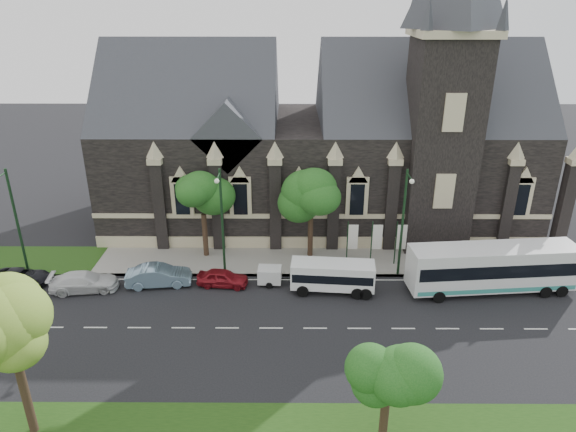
{
  "coord_description": "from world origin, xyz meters",
  "views": [
    {
      "loc": [
        1.32,
        -29.04,
        20.73
      ],
      "look_at": [
        1.12,
        6.0,
        5.75
      ],
      "focal_mm": 31.96,
      "sensor_mm": 36.0,
      "label": 1
    }
  ],
  "objects_px": {
    "banner_flag_left": "(351,239)",
    "sedan": "(159,276)",
    "tour_coach": "(492,267)",
    "shuttle_bus": "(333,275)",
    "banner_flag_right": "(399,240)",
    "box_trailer": "(270,275)",
    "banner_flag_center": "(375,239)",
    "car_far_black": "(21,277)",
    "tree_park_east": "(392,364)",
    "street_lamp_mid": "(222,218)",
    "tree_walk_right": "(314,193)",
    "street_lamp_far": "(15,217)",
    "car_far_white": "(84,282)",
    "tree_walk_left": "(205,194)",
    "car_far_red": "(223,278)",
    "street_lamp_near": "(404,218)",
    "tree_park_near": "(15,325)"
  },
  "relations": [
    {
      "from": "tree_walk_right",
      "to": "banner_flag_center",
      "type": "xyz_separation_m",
      "value": [
        5.08,
        -1.71,
        -3.43
      ]
    },
    {
      "from": "car_far_red",
      "to": "car_far_black",
      "type": "bearing_deg",
      "value": 95.51
    },
    {
      "from": "box_trailer",
      "to": "car_far_red",
      "type": "relative_size",
      "value": 0.67
    },
    {
      "from": "tree_walk_left",
      "to": "tour_coach",
      "type": "xyz_separation_m",
      "value": [
        22.33,
        -5.71,
        -3.73
      ]
    },
    {
      "from": "tree_park_near",
      "to": "shuttle_bus",
      "type": "relative_size",
      "value": 1.34
    },
    {
      "from": "tree_park_near",
      "to": "street_lamp_near",
      "type": "height_order",
      "value": "street_lamp_near"
    },
    {
      "from": "shuttle_bus",
      "to": "car_far_black",
      "type": "relative_size",
      "value": 1.46
    },
    {
      "from": "banner_flag_left",
      "to": "car_far_black",
      "type": "xyz_separation_m",
      "value": [
        -26.06,
        -3.21,
        -1.77
      ]
    },
    {
      "from": "street_lamp_near",
      "to": "car_far_red",
      "type": "height_order",
      "value": "street_lamp_near"
    },
    {
      "from": "banner_flag_right",
      "to": "box_trailer",
      "type": "distance_m",
      "value": 11.16
    },
    {
      "from": "tree_park_east",
      "to": "banner_flag_right",
      "type": "height_order",
      "value": "tree_park_east"
    },
    {
      "from": "tour_coach",
      "to": "shuttle_bus",
      "type": "height_order",
      "value": "tour_coach"
    },
    {
      "from": "box_trailer",
      "to": "sedan",
      "type": "distance_m",
      "value": 8.63
    },
    {
      "from": "street_lamp_mid",
      "to": "tour_coach",
      "type": "height_order",
      "value": "street_lamp_mid"
    },
    {
      "from": "street_lamp_far",
      "to": "tree_walk_left",
      "type": "bearing_deg",
      "value": 14.26
    },
    {
      "from": "banner_flag_left",
      "to": "sedan",
      "type": "relative_size",
      "value": 0.8
    },
    {
      "from": "banner_flag_center",
      "to": "shuttle_bus",
      "type": "bearing_deg",
      "value": -132.11
    },
    {
      "from": "shuttle_bus",
      "to": "sedan",
      "type": "relative_size",
      "value": 1.28
    },
    {
      "from": "tour_coach",
      "to": "tree_walk_right",
      "type": "bearing_deg",
      "value": 151.51
    },
    {
      "from": "tree_park_east",
      "to": "car_far_black",
      "type": "xyz_separation_m",
      "value": [
        -25.95,
        15.11,
        -4.01
      ]
    },
    {
      "from": "street_lamp_mid",
      "to": "box_trailer",
      "type": "xyz_separation_m",
      "value": [
        3.69,
        -1.22,
        -4.32
      ]
    },
    {
      "from": "street_lamp_mid",
      "to": "banner_flag_right",
      "type": "xyz_separation_m",
      "value": [
        14.29,
        1.91,
        -2.73
      ]
    },
    {
      "from": "banner_flag_center",
      "to": "car_far_black",
      "type": "relative_size",
      "value": 0.91
    },
    {
      "from": "car_far_white",
      "to": "street_lamp_near",
      "type": "bearing_deg",
      "value": -92.7
    },
    {
      "from": "banner_flag_center",
      "to": "street_lamp_far",
      "type": "bearing_deg",
      "value": -176.14
    },
    {
      "from": "tree_walk_right",
      "to": "car_far_black",
      "type": "distance_m",
      "value": 24.08
    },
    {
      "from": "street_lamp_mid",
      "to": "car_far_red",
      "type": "height_order",
      "value": "street_lamp_mid"
    },
    {
      "from": "tour_coach",
      "to": "car_far_white",
      "type": "relative_size",
      "value": 2.53
    },
    {
      "from": "banner_flag_right",
      "to": "tour_coach",
      "type": "height_order",
      "value": "banner_flag_right"
    },
    {
      "from": "banner_flag_center",
      "to": "box_trailer",
      "type": "bearing_deg",
      "value": -160.03
    },
    {
      "from": "box_trailer",
      "to": "tree_park_east",
      "type": "bearing_deg",
      "value": -64.46
    },
    {
      "from": "tree_walk_right",
      "to": "street_lamp_near",
      "type": "height_order",
      "value": "street_lamp_near"
    },
    {
      "from": "banner_flag_center",
      "to": "shuttle_bus",
      "type": "height_order",
      "value": "banner_flag_center"
    },
    {
      "from": "tour_coach",
      "to": "car_far_red",
      "type": "height_order",
      "value": "tour_coach"
    },
    {
      "from": "car_far_red",
      "to": "car_far_white",
      "type": "xyz_separation_m",
      "value": [
        -10.5,
        -0.76,
        0.06
      ]
    },
    {
      "from": "street_lamp_near",
      "to": "sedan",
      "type": "distance_m",
      "value": 19.47
    },
    {
      "from": "tree_walk_right",
      "to": "banner_flag_right",
      "type": "height_order",
      "value": "tree_walk_right"
    },
    {
      "from": "tree_walk_right",
      "to": "sedan",
      "type": "xyz_separation_m",
      "value": [
        -12.15,
        -5.06,
        -4.99
      ]
    },
    {
      "from": "sedan",
      "to": "car_far_black",
      "type": "xyz_separation_m",
      "value": [
        -10.84,
        0.13,
        -0.21
      ]
    },
    {
      "from": "banner_flag_left",
      "to": "banner_flag_right",
      "type": "height_order",
      "value": "same"
    },
    {
      "from": "street_lamp_far",
      "to": "car_far_red",
      "type": "relative_size",
      "value": 2.28
    },
    {
      "from": "banner_flag_left",
      "to": "shuttle_bus",
      "type": "bearing_deg",
      "value": -112.96
    },
    {
      "from": "street_lamp_near",
      "to": "banner_flag_left",
      "type": "bearing_deg",
      "value": 152.82
    },
    {
      "from": "banner_flag_center",
      "to": "sedan",
      "type": "xyz_separation_m",
      "value": [
        -17.22,
        -3.35,
        -1.56
      ]
    },
    {
      "from": "tree_park_near",
      "to": "tree_walk_right",
      "type": "xyz_separation_m",
      "value": [
        14.98,
        19.48,
        -0.6
      ]
    },
    {
      "from": "sedan",
      "to": "car_far_red",
      "type": "bearing_deg",
      "value": -97.42
    },
    {
      "from": "banner_flag_right",
      "to": "sedan",
      "type": "xyz_separation_m",
      "value": [
        -19.22,
        -3.35,
        -1.56
      ]
    },
    {
      "from": "tree_park_east",
      "to": "banner_flag_left",
      "type": "distance_m",
      "value": 18.46
    },
    {
      "from": "street_lamp_mid",
      "to": "car_far_red",
      "type": "xyz_separation_m",
      "value": [
        0.04,
        -1.48,
        -4.44
      ]
    },
    {
      "from": "street_lamp_far",
      "to": "car_far_white",
      "type": "relative_size",
      "value": 1.78
    }
  ]
}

